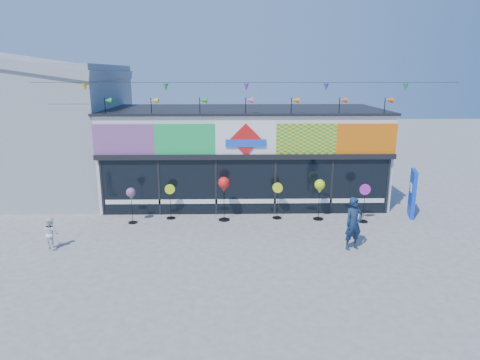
{
  "coord_description": "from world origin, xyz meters",
  "views": [
    {
      "loc": [
        -0.55,
        -13.32,
        5.66
      ],
      "look_at": [
        -0.25,
        2.0,
        1.79
      ],
      "focal_mm": 32.0,
      "sensor_mm": 36.0,
      "label": 1
    }
  ],
  "objects_px": {
    "child": "(51,233)",
    "spinner_0": "(131,195)",
    "spinner_1": "(170,201)",
    "adult_man": "(354,224)",
    "blue_sign": "(412,193)",
    "spinner_2": "(224,186)",
    "spinner_3": "(277,200)",
    "spinner_4": "(320,188)",
    "spinner_5": "(364,202)"
  },
  "relations": [
    {
      "from": "spinner_1",
      "to": "spinner_5",
      "type": "relative_size",
      "value": 0.92
    },
    {
      "from": "spinner_1",
      "to": "adult_man",
      "type": "height_order",
      "value": "adult_man"
    },
    {
      "from": "blue_sign",
      "to": "adult_man",
      "type": "relative_size",
      "value": 1.09
    },
    {
      "from": "blue_sign",
      "to": "spinner_3",
      "type": "relative_size",
      "value": 1.31
    },
    {
      "from": "child",
      "to": "spinner_1",
      "type": "bearing_deg",
      "value": -98.95
    },
    {
      "from": "spinner_2",
      "to": "spinner_3",
      "type": "height_order",
      "value": "spinner_2"
    },
    {
      "from": "spinner_2",
      "to": "spinner_4",
      "type": "height_order",
      "value": "spinner_2"
    },
    {
      "from": "spinner_0",
      "to": "spinner_3",
      "type": "relative_size",
      "value": 0.96
    },
    {
      "from": "spinner_3",
      "to": "child",
      "type": "bearing_deg",
      "value": -159.61
    },
    {
      "from": "spinner_2",
      "to": "blue_sign",
      "type": "bearing_deg",
      "value": 2.48
    },
    {
      "from": "spinner_1",
      "to": "adult_man",
      "type": "relative_size",
      "value": 0.8
    },
    {
      "from": "blue_sign",
      "to": "adult_man",
      "type": "bearing_deg",
      "value": -120.3
    },
    {
      "from": "blue_sign",
      "to": "spinner_3",
      "type": "xyz_separation_m",
      "value": [
        -5.43,
        -0.13,
        -0.19
      ]
    },
    {
      "from": "blue_sign",
      "to": "spinner_2",
      "type": "distance_m",
      "value": 7.56
    },
    {
      "from": "spinner_2",
      "to": "spinner_3",
      "type": "bearing_deg",
      "value": 5.22
    },
    {
      "from": "adult_man",
      "to": "child",
      "type": "height_order",
      "value": "adult_man"
    },
    {
      "from": "spinner_2",
      "to": "spinner_3",
      "type": "xyz_separation_m",
      "value": [
        2.11,
        0.19,
        -0.63
      ]
    },
    {
      "from": "adult_man",
      "to": "spinner_2",
      "type": "bearing_deg",
      "value": 124.79
    },
    {
      "from": "spinner_5",
      "to": "blue_sign",
      "type": "bearing_deg",
      "value": 16.58
    },
    {
      "from": "spinner_0",
      "to": "spinner_4",
      "type": "relative_size",
      "value": 0.86
    },
    {
      "from": "blue_sign",
      "to": "adult_man",
      "type": "distance_m",
      "value": 4.59
    },
    {
      "from": "blue_sign",
      "to": "spinner_4",
      "type": "xyz_separation_m",
      "value": [
        -3.8,
        -0.3,
        0.34
      ]
    },
    {
      "from": "spinner_0",
      "to": "spinner_4",
      "type": "bearing_deg",
      "value": 2.24
    },
    {
      "from": "spinner_2",
      "to": "spinner_5",
      "type": "distance_m",
      "value": 5.46
    },
    {
      "from": "spinner_3",
      "to": "spinner_4",
      "type": "distance_m",
      "value": 1.71
    },
    {
      "from": "blue_sign",
      "to": "spinner_0",
      "type": "height_order",
      "value": "blue_sign"
    },
    {
      "from": "adult_man",
      "to": "child",
      "type": "bearing_deg",
      "value": 157.71
    },
    {
      "from": "spinner_0",
      "to": "adult_man",
      "type": "bearing_deg",
      "value": -18.72
    },
    {
      "from": "spinner_0",
      "to": "adult_man",
      "type": "xyz_separation_m",
      "value": [
        7.81,
        -2.65,
        -0.25
      ]
    },
    {
      "from": "child",
      "to": "adult_man",
      "type": "bearing_deg",
      "value": -140.06
    },
    {
      "from": "spinner_2",
      "to": "child",
      "type": "height_order",
      "value": "spinner_2"
    },
    {
      "from": "spinner_0",
      "to": "spinner_1",
      "type": "height_order",
      "value": "spinner_0"
    },
    {
      "from": "spinner_4",
      "to": "child",
      "type": "bearing_deg",
      "value": -163.83
    },
    {
      "from": "spinner_4",
      "to": "adult_man",
      "type": "relative_size",
      "value": 0.93
    },
    {
      "from": "blue_sign",
      "to": "spinner_3",
      "type": "bearing_deg",
      "value": -163.58
    },
    {
      "from": "blue_sign",
      "to": "spinner_0",
      "type": "distance_m",
      "value": 11.09
    },
    {
      "from": "spinner_1",
      "to": "spinner_2",
      "type": "relative_size",
      "value": 0.8
    },
    {
      "from": "spinner_3",
      "to": "adult_man",
      "type": "distance_m",
      "value": 3.78
    },
    {
      "from": "spinner_1",
      "to": "spinner_4",
      "type": "xyz_separation_m",
      "value": [
        5.86,
        -0.21,
        0.56
      ]
    },
    {
      "from": "adult_man",
      "to": "spinner_0",
      "type": "bearing_deg",
      "value": 140.23
    },
    {
      "from": "spinner_0",
      "to": "spinner_1",
      "type": "relative_size",
      "value": 1.0
    },
    {
      "from": "spinner_1",
      "to": "spinner_2",
      "type": "distance_m",
      "value": 2.24
    },
    {
      "from": "blue_sign",
      "to": "spinner_1",
      "type": "relative_size",
      "value": 1.36
    },
    {
      "from": "spinner_5",
      "to": "adult_man",
      "type": "relative_size",
      "value": 0.87
    },
    {
      "from": "spinner_0",
      "to": "spinner_1",
      "type": "xyz_separation_m",
      "value": [
        1.41,
        0.5,
        -0.38
      ]
    },
    {
      "from": "spinner_2",
      "to": "spinner_1",
      "type": "bearing_deg",
      "value": 173.53
    },
    {
      "from": "child",
      "to": "spinner_0",
      "type": "bearing_deg",
      "value": -89.56
    },
    {
      "from": "spinner_0",
      "to": "adult_man",
      "type": "relative_size",
      "value": 0.8
    },
    {
      "from": "spinner_0",
      "to": "spinner_4",
      "type": "distance_m",
      "value": 7.28
    },
    {
      "from": "blue_sign",
      "to": "spinner_2",
      "type": "bearing_deg",
      "value": -162.52
    }
  ]
}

